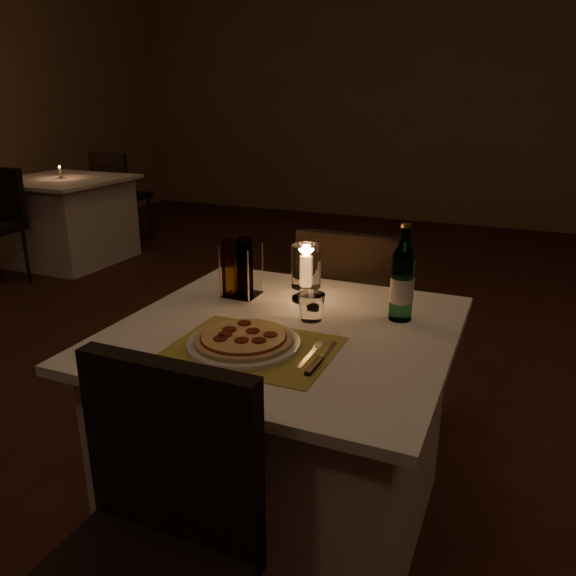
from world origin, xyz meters
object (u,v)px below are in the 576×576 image
at_px(main_table, 286,430).
at_px(neighbor_table_left, 66,220).
at_px(chair_near, 148,536).
at_px(hurricane_candle, 306,268).
at_px(tumbler, 311,307).
at_px(chair_far, 352,308).
at_px(pizza, 244,338).
at_px(plate, 244,343).
at_px(water_bottle, 402,282).

bearing_deg(main_table, neighbor_table_left, 143.79).
bearing_deg(chair_near, hurricane_candle, 91.84).
bearing_deg(tumbler, chair_far, 94.70).
bearing_deg(pizza, neighbor_table_left, 141.23).
xyz_separation_m(chair_near, plate, (-0.05, 0.53, 0.20)).
height_order(chair_near, tumbler, chair_near).
distance_m(plate, neighbor_table_left, 3.94).
bearing_deg(chair_far, water_bottle, -58.96).
height_order(pizza, hurricane_candle, hurricane_candle).
distance_m(chair_near, neighbor_table_left, 4.31).
xyz_separation_m(chair_far, pizza, (-0.05, -0.89, 0.22)).
bearing_deg(water_bottle, chair_near, -108.58).
relative_size(chair_far, hurricane_candle, 4.59).
xyz_separation_m(main_table, pizza, (-0.05, -0.18, 0.39)).
relative_size(tumbler, hurricane_candle, 0.44).
bearing_deg(hurricane_candle, plate, -92.54).
height_order(main_table, water_bottle, water_bottle).
relative_size(pizza, tumbler, 3.22).
bearing_deg(plate, tumbler, 69.01).
bearing_deg(tumbler, water_bottle, 24.57).
bearing_deg(hurricane_candle, pizza, -92.56).
distance_m(hurricane_candle, neighbor_table_left, 3.71).
relative_size(pizza, neighbor_table_left, 0.28).
relative_size(chair_far, water_bottle, 2.92).
bearing_deg(tumbler, chair_near, -93.70).
xyz_separation_m(chair_far, water_bottle, (0.31, -0.51, 0.32)).
distance_m(main_table, neighbor_table_left, 3.85).
relative_size(pizza, water_bottle, 0.91).
relative_size(chair_far, pizza, 3.21).
bearing_deg(water_bottle, hurricane_candle, 172.15).
height_order(tumbler, water_bottle, water_bottle).
distance_m(chair_near, plate, 0.57).
xyz_separation_m(chair_far, plate, (-0.05, -0.89, 0.20)).
relative_size(main_table, chair_far, 1.11).
bearing_deg(chair_far, tumbler, -85.30).
bearing_deg(chair_near, pizza, 95.36).
bearing_deg(neighbor_table_left, water_bottle, -31.25).
distance_m(chair_near, water_bottle, 1.02).
xyz_separation_m(main_table, chair_far, (0.00, 0.71, 0.18)).
bearing_deg(neighbor_table_left, chair_far, -26.67).
relative_size(main_table, water_bottle, 3.24).
xyz_separation_m(chair_near, tumbler, (0.05, 0.80, 0.23)).
bearing_deg(pizza, hurricane_candle, 87.44).
bearing_deg(plate, chair_far, 86.80).
bearing_deg(pizza, plate, -41.43).
xyz_separation_m(hurricane_candle, neighbor_table_left, (-3.07, 2.02, -0.48)).
height_order(plate, tumbler, tumbler).
height_order(pizza, water_bottle, water_bottle).
height_order(chair_far, tumbler, chair_far).
xyz_separation_m(water_bottle, neighbor_table_left, (-3.41, 2.07, -0.49)).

